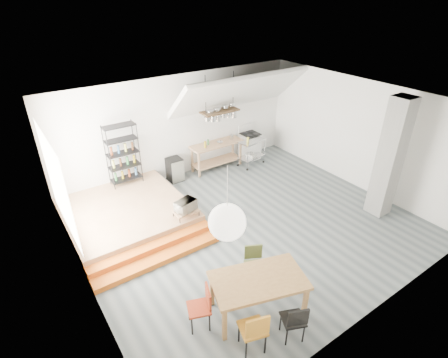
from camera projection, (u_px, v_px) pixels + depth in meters
floor at (249, 225)px, 9.06m from camera, size 8.00×8.00×0.00m
wall_back at (181, 127)px, 10.80m from camera, size 8.00×0.04×3.20m
wall_left at (77, 228)px, 6.30m from camera, size 0.04×7.00×3.20m
wall_right at (358, 134)px, 10.26m from camera, size 0.04×7.00×3.20m
ceiling at (254, 104)px, 7.50m from camera, size 8.00×7.00×0.02m
slope_ceiling at (239, 92)px, 10.80m from camera, size 4.40×1.44×1.32m
window_pane at (57, 184)px, 7.29m from camera, size 0.02×2.50×2.20m
platform at (127, 213)px, 9.16m from camera, size 3.00×3.00×0.40m
step_lower at (159, 259)px, 7.82m from camera, size 3.00×0.35×0.13m
step_upper at (153, 248)px, 8.04m from camera, size 3.00×0.35×0.27m
concrete_column at (390, 158)px, 8.84m from camera, size 0.50×0.50×3.20m
kitchen_counter at (217, 151)px, 11.57m from camera, size 1.80×0.60×0.91m
stove at (250, 145)px, 12.34m from camera, size 0.60×0.60×1.18m
pot_rack at (221, 113)px, 10.76m from camera, size 1.20×0.50×1.43m
wire_shelving at (123, 154)px, 9.73m from camera, size 0.88×0.38×1.80m
microwave_shelf at (186, 211)px, 8.64m from camera, size 0.60×0.40×0.16m
paper_lantern at (227, 222)px, 5.45m from camera, size 0.60×0.60×0.60m
dining_table at (258, 283)px, 6.32m from camera, size 1.92×1.43×0.81m
chair_mustard at (254, 329)px, 5.67m from camera, size 0.53×0.53×0.93m
chair_black at (295, 320)px, 5.89m from camera, size 0.50×0.50×0.84m
chair_olive at (254, 261)px, 7.12m from camera, size 0.52×0.52×0.84m
chair_red at (203, 304)px, 6.15m from camera, size 0.51×0.51×0.87m
rolling_cart at (251, 149)px, 11.81m from camera, size 0.98×0.65×0.90m
mini_fridge at (175, 169)px, 10.96m from camera, size 0.44×0.44×0.75m
microwave at (186, 206)px, 8.56m from camera, size 0.58×0.47×0.28m
bowl at (220, 142)px, 11.43m from camera, size 0.24×0.24×0.05m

